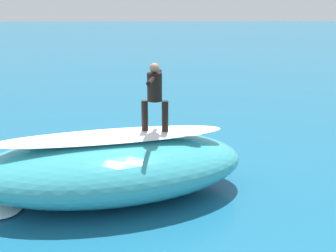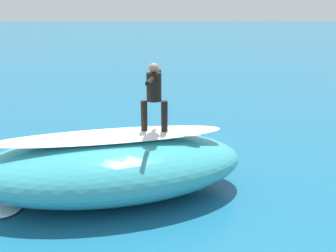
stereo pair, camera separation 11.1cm
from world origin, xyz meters
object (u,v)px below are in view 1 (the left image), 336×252
object	(u,v)px
surfer_riding	(155,92)
surfboard_riding	(155,133)
surfboard_paddling	(178,147)
surfer_paddling	(174,141)

from	to	relation	value
surfer_riding	surfboard_riding	bearing A→B (deg)	-170.90
surfer_riding	surfboard_paddling	distance (m)	3.71
surfer_riding	surfboard_paddling	world-z (taller)	surfer_riding
surfboard_riding	surfboard_paddling	world-z (taller)	surfboard_riding
surfboard_riding	surfer_riding	size ratio (longest dim) A/B	1.38
surfboard_riding	surfer_riding	xyz separation A→B (m)	(0.00, 0.00, 0.95)
surfer_riding	surfboard_paddling	size ratio (longest dim) A/B	0.70
surfboard_riding	surfer_paddling	world-z (taller)	surfboard_riding
surfer_paddling	surfboard_paddling	bearing A→B (deg)	0.00
surfboard_riding	surfer_paddling	size ratio (longest dim) A/B	1.39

